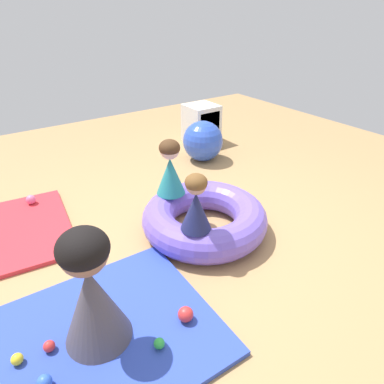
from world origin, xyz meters
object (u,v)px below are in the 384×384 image
Objects in this scene: play_ball_red at (49,346)px; play_ball_yellow at (17,359)px; child_in_teal at (170,168)px; adult_seated at (91,290)px; storage_cube at (202,124)px; inflatable_cushion at (204,218)px; play_ball_pink at (31,200)px; play_ball_red_second at (186,314)px; child_in_navy at (196,203)px; play_ball_green at (159,343)px; play_ball_blue at (44,382)px; exercise_ball_large at (203,141)px.

play_ball_red is 0.18m from play_ball_yellow.
play_ball_yellow is (-1.56, -0.83, -0.48)m from child_in_teal.
storage_cube is at bearing -49.75° from adult_seated.
play_ball_pink is at bearing 131.52° from inflatable_cushion.
adult_seated is 11.44× the size of play_ball_red.
play_ball_pink is 2.20m from play_ball_red_second.
play_ball_green is at bearing 76.83° from child_in_navy.
play_ball_blue is (-0.08, -0.22, 0.01)m from play_ball_red.
play_ball_blue is at bearing -141.39° from exercise_ball_large.
play_ball_red is 0.68× the size of play_ball_red_second.
child_in_navy is 6.99× the size of play_ball_green.
inflatable_cushion is at bearing 15.66° from play_ball_yellow.
adult_seated is 0.59m from play_ball_yellow.
play_ball_yellow is at bearing 111.66° from play_ball_blue.
child_in_navy is 4.63× the size of play_ball_red_second.
child_in_teal is at bearing 110.94° from inflatable_cushion.
child_in_navy reaches higher than play_ball_red_second.
child_in_navy is 0.90× the size of exercise_ball_large.
play_ball_green is 0.66× the size of play_ball_red_second.
inflatable_cushion is at bearing -68.58° from adult_seated.
play_ball_pink is (0.03, 1.94, -0.34)m from adult_seated.
storage_cube is at bearing 11.49° from play_ball_pink.
play_ball_green is at bearing -159.08° from child_in_teal.
child_in_navy is 2.72m from storage_cube.
inflatable_cushion is 0.54m from child_in_navy.
child_in_navy reaches higher than play_ball_blue.
play_ball_red is at bearing -162.01° from inflatable_cushion.
exercise_ball_large reaches higher than play_ball_red_second.
exercise_ball_large reaches higher than play_ball_blue.
storage_cube is (1.50, 1.54, -0.27)m from child_in_teal.
adult_seated is 1.97m from play_ball_pink.
adult_seated is 1.43× the size of storage_cube.
play_ball_green is at bearing -138.77° from inflatable_cushion.
play_ball_blue is at bearing -68.34° from play_ball_yellow.
inflatable_cushion is 16.40× the size of play_ball_yellow.
child_in_navy is 5.79× the size of play_ball_blue.
play_ball_blue reaches higher than play_ball_green.
adult_seated is 3.59m from storage_cube.
inflatable_cushion is 1.77m from play_ball_yellow.
child_in_navy is 6.80× the size of play_ball_red.
child_in_navy is at bearing 40.74° from play_ball_green.
exercise_ball_large is at bearing 54.16° from inflatable_cushion.
play_ball_red is 1.89m from play_ball_pink.
adult_seated is 8.31× the size of play_ball_pink.
play_ball_yellow is at bearing -164.34° from inflatable_cushion.
play_ball_yellow is 1.01m from play_ball_red_second.
play_ball_yellow is at bearing -145.69° from exercise_ball_large.
play_ball_pink reaches higher than play_ball_blue.
play_ball_green is (0.63, -0.14, -0.01)m from play_ball_blue.
play_ball_red_second is 3.40m from storage_cube.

